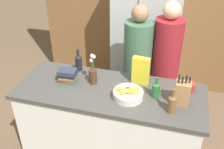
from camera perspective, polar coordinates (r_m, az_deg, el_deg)
The scene contains 14 objects.
kitchen_island at distance 2.80m, azimuth -0.50°, elevation -11.10°, with size 1.82×0.71×0.93m.
back_wall_wood at distance 3.88m, azimuth 6.69°, elevation 15.49°, with size 3.02×0.12×2.60m.
refrigerator at distance 3.65m, azimuth 7.48°, elevation 8.31°, with size 0.86×0.62×1.88m.
fruit_bowl at distance 2.39m, azimuth 3.57°, elevation -4.15°, with size 0.28×0.28×0.11m.
knife_block at distance 2.36m, azimuth 15.03°, elevation -3.94°, with size 0.13×0.11×0.30m.
flower_vase at distance 2.56m, azimuth -4.18°, elevation 0.35°, with size 0.08×0.08×0.33m.
cereal_box at distance 2.55m, azimuth 6.25°, elevation 0.82°, with size 0.17×0.08×0.28m.
coffee_mug at distance 2.58m, azimuth 16.73°, elevation -2.70°, with size 0.11×0.09×0.09m.
book_stack at distance 2.66m, azimuth -9.67°, elevation -0.18°, with size 0.20×0.16×0.12m.
bottle_oil at distance 2.41m, azimuth 9.54°, elevation -3.18°, with size 0.07×0.07×0.21m.
bottle_vinegar at distance 2.80m, azimuth -7.29°, elevation 2.71°, with size 0.07×0.07×0.25m.
bottle_wine at distance 2.26m, azimuth 12.93°, elevation -6.08°, with size 0.07×0.07×0.23m.
person_at_sink at distance 3.03m, azimuth 5.52°, elevation 2.27°, with size 0.32×0.32×1.58m.
person_in_blue at distance 3.04m, azimuth 11.54°, elevation 2.43°, with size 0.31×0.31×1.63m.
Camera 1 is at (0.58, -1.97, 2.37)m, focal length 42.00 mm.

